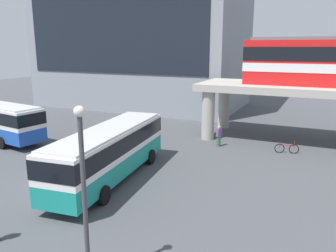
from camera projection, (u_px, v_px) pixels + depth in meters
ground_plane at (147, 143)px, 28.77m from camera, size 120.00×120.00×0.00m
station_building at (143, 39)px, 46.29m from camera, size 26.54×14.84×17.85m
bus_main at (110, 148)px, 20.36m from camera, size 3.77×11.26×3.22m
bicycle_red at (287, 149)px, 25.94m from camera, size 1.76×0.47×1.04m
pedestrian_near_building at (135, 136)px, 27.87m from camera, size 0.40×0.47×1.75m
pedestrian_waiting_near_stop at (219, 137)px, 27.64m from camera, size 0.41×0.47×1.68m
lamp_post at (83, 183)px, 10.97m from camera, size 0.36×0.36×6.15m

